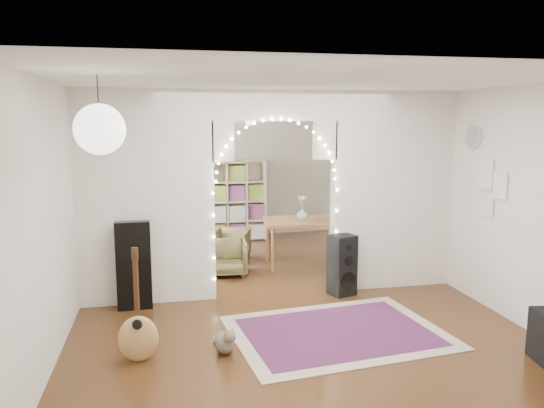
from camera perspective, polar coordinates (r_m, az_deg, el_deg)
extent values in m
plane|color=black|center=(7.29, 0.27, -9.50)|extent=(7.50, 7.50, 0.00)
cube|color=white|center=(6.91, 0.28, 12.21)|extent=(5.00, 7.50, 0.02)
cube|color=silver|center=(10.65, -3.88, 3.85)|extent=(5.00, 0.02, 2.70)
cube|color=silver|center=(3.47, 13.22, -7.54)|extent=(5.00, 0.02, 2.70)
cube|color=silver|center=(6.91, -20.45, 0.41)|extent=(0.02, 7.50, 2.70)
cube|color=silver|center=(7.87, 18.39, 1.53)|extent=(0.02, 7.50, 2.70)
cube|color=silver|center=(6.83, -13.40, 0.65)|extent=(1.70, 0.20, 2.70)
cube|color=silver|center=(7.49, 12.74, 1.40)|extent=(1.70, 0.20, 2.70)
cube|color=silver|center=(6.91, 0.28, 10.56)|extent=(1.60, 0.20, 0.40)
cube|color=white|center=(8.66, -18.52, 3.17)|extent=(0.04, 1.20, 1.40)
cylinder|color=white|center=(7.29, 20.91, 6.74)|extent=(0.03, 0.31, 0.31)
sphere|color=white|center=(4.38, -18.05, 7.65)|extent=(0.40, 0.40, 0.40)
cube|color=maroon|center=(6.05, 7.04, -13.51)|extent=(2.47, 1.97, 0.02)
cube|color=black|center=(6.76, -14.65, -6.42)|extent=(0.43, 0.15, 1.10)
ellipsoid|color=#BA7B4A|center=(5.36, -14.25, -12.19)|extent=(0.41, 0.27, 0.46)
cube|color=black|center=(5.24, -14.42, -8.24)|extent=(0.05, 0.04, 0.53)
cube|color=black|center=(5.16, -14.55, -5.17)|extent=(0.06, 0.05, 0.12)
ellipsoid|color=brown|center=(5.53, -5.15, -14.59)|extent=(0.28, 0.35, 0.22)
sphere|color=brown|center=(5.38, -4.59, -14.01)|extent=(0.16, 0.16, 0.13)
cone|color=brown|center=(5.35, -4.95, -13.41)|extent=(0.04, 0.04, 0.05)
cone|color=brown|center=(5.36, -4.25, -13.37)|extent=(0.04, 0.04, 0.05)
cylinder|color=brown|center=(5.70, -5.84, -14.65)|extent=(0.09, 0.20, 0.07)
cube|color=black|center=(7.16, 7.54, -6.52)|extent=(0.39, 0.36, 0.81)
cylinder|color=black|center=(7.11, 8.22, -8.18)|extent=(0.23, 0.10, 0.23)
cylinder|color=black|center=(7.03, 8.27, -6.07)|extent=(0.13, 0.06, 0.13)
cylinder|color=black|center=(6.99, 8.30, -4.64)|extent=(0.07, 0.04, 0.07)
cube|color=beige|center=(10.20, -4.91, 0.30)|extent=(1.54, 0.81, 1.54)
cube|color=brown|center=(8.39, 3.33, -1.87)|extent=(1.26, 0.89, 0.05)
cylinder|color=brown|center=(8.08, 0.08, -5.02)|extent=(0.05, 0.05, 0.70)
cylinder|color=brown|center=(8.28, 7.26, -4.75)|extent=(0.05, 0.05, 0.70)
cylinder|color=brown|center=(8.70, -0.46, -3.99)|extent=(0.05, 0.05, 0.70)
cylinder|color=brown|center=(8.88, 6.23, -3.78)|extent=(0.05, 0.05, 0.70)
imported|color=silver|center=(8.37, 3.33, -1.06)|extent=(0.20, 0.20, 0.19)
imported|color=brown|center=(8.85, -4.34, -4.41)|extent=(0.71, 0.72, 0.52)
imported|color=brown|center=(8.05, -4.79, -5.78)|extent=(0.59, 0.61, 0.52)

